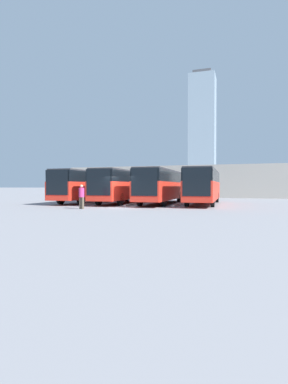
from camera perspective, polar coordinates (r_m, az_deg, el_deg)
ground_plane at (r=24.38m, az=-4.40°, el=-2.90°), size 600.00×600.00×0.00m
bus_0 at (r=28.78m, az=11.31°, el=1.30°), size 2.67×12.12×3.25m
curb_divider_0 at (r=27.37m, az=6.75°, el=-2.31°), size 0.38×6.12×0.15m
bus_1 at (r=29.00m, az=3.39°, el=1.32°), size 2.67×12.12×3.25m
curb_divider_1 at (r=27.91m, az=-1.47°, el=-2.24°), size 0.38×6.12×0.15m
bus_2 at (r=30.29m, az=-3.86°, el=1.31°), size 2.67×12.12×3.25m
curb_divider_2 at (r=29.51m, az=-8.72°, el=-2.07°), size 0.38×6.12×0.15m
bus_3 at (r=31.99m, az=-10.45°, el=1.28°), size 2.67×12.12×3.25m
pedestrian at (r=22.92m, az=-11.80°, el=-0.72°), size 0.49×0.49×1.83m
station_building at (r=51.84m, az=7.56°, el=1.92°), size 35.95×16.07×4.85m
office_tower at (r=193.28m, az=11.07°, el=11.20°), size 15.70×15.70×72.48m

